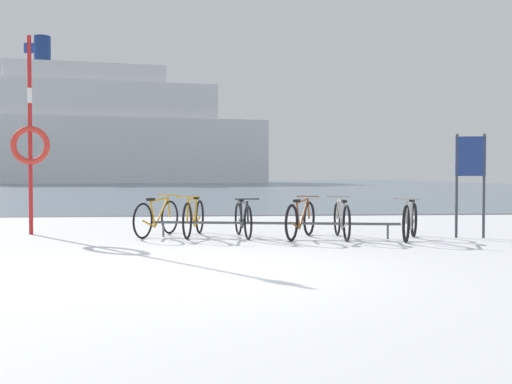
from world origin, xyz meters
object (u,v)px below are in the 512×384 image
object	(u,v)px
bicycle_4	(342,220)
bicycle_5	(410,221)
rescue_post	(30,141)
bicycle_3	(301,219)
ferry_ship	(93,135)
bicycle_1	(194,218)
bicycle_2	(243,219)
bicycle_0	(157,218)
info_sign	(470,167)

from	to	relation	value
bicycle_4	bicycle_5	world-z (taller)	bicycle_5
bicycle_4	rescue_post	world-z (taller)	rescue_post
bicycle_3	ferry_ship	distance (m)	78.46
bicycle_1	rescue_post	bearing A→B (deg)	169.00
rescue_post	ferry_ship	distance (m)	76.15
rescue_post	ferry_ship	bearing A→B (deg)	99.56
ferry_ship	bicycle_4	bearing A→B (deg)	-76.23
bicycle_2	ferry_ship	xyz separation A→B (m)	(-16.84, 75.84, 6.55)
bicycle_2	bicycle_4	distance (m)	1.88
bicycle_3	bicycle_4	size ratio (longest dim) A/B	0.91
bicycle_0	bicycle_5	world-z (taller)	bicycle_0
bicycle_0	rescue_post	world-z (taller)	rescue_post
bicycle_0	info_sign	distance (m)	6.10
ferry_ship	bicycle_3	bearing A→B (deg)	-76.75
bicycle_1	info_sign	distance (m)	5.39
bicycle_0	bicycle_4	bearing A→B (deg)	-11.60
bicycle_1	bicycle_3	world-z (taller)	bicycle_1
rescue_post	bicycle_3	bearing A→B (deg)	-12.52
bicycle_2	bicycle_5	distance (m)	3.13
bicycle_1	bicycle_3	distance (m)	2.10
bicycle_0	bicycle_3	bearing A→B (deg)	-12.57
bicycle_0	bicycle_1	bearing A→B (deg)	-5.68
bicycle_1	bicycle_5	bearing A→B (deg)	-13.71
bicycle_2	info_sign	world-z (taller)	info_sign
bicycle_1	bicycle_2	size ratio (longest dim) A/B	1.10
bicycle_1	bicycle_2	xyz separation A→B (m)	(0.95, -0.27, -0.02)
bicycle_2	ferry_ship	bearing A→B (deg)	102.52
bicycle_1	bicycle_3	bearing A→B (deg)	-14.93
bicycle_4	info_sign	world-z (taller)	info_sign
bicycle_3	bicycle_5	xyz separation A→B (m)	(1.97, -0.43, -0.00)
bicycle_0	info_sign	world-z (taller)	info_sign
info_sign	bicycle_0	bearing A→B (deg)	172.39
bicycle_4	ferry_ship	bearing A→B (deg)	103.77
bicycle_2	rescue_post	distance (m)	4.58
bicycle_4	rescue_post	size ratio (longest dim) A/B	0.44
bicycle_0	bicycle_4	xyz separation A→B (m)	(3.50, -0.72, -0.01)
info_sign	ferry_ship	size ratio (longest dim) A/B	0.04
bicycle_0	bicycle_3	distance (m)	2.81
bicycle_0	bicycle_1	distance (m)	0.72
bicycle_3	ferry_ship	world-z (taller)	ferry_ship
info_sign	ferry_ship	bearing A→B (deg)	105.49
bicycle_2	info_sign	size ratio (longest dim) A/B	0.81
bicycle_0	bicycle_2	bearing A→B (deg)	-11.50
bicycle_0	info_sign	size ratio (longest dim) A/B	0.79
rescue_post	ferry_ship	size ratio (longest dim) A/B	0.08
bicycle_2	rescue_post	xyz separation A→B (m)	(-4.22, 0.90, 1.54)
info_sign	bicycle_1	bearing A→B (deg)	172.12
bicycle_4	bicycle_2	bearing A→B (deg)	168.30
bicycle_0	bicycle_1	world-z (taller)	bicycle_1
bicycle_0	ferry_ship	distance (m)	77.29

